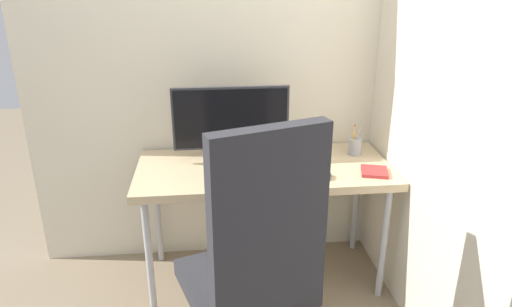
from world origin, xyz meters
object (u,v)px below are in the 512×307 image
office_chair (256,259)px  keyboard (255,179)px  monitor (231,121)px  notebook (374,172)px  mouse (326,175)px  pen_holder (355,146)px

office_chair → keyboard: size_ratio=2.63×
monitor → notebook: monitor is taller
monitor → mouse: bearing=-30.1°
mouse → pen_holder: bearing=64.6°
monitor → pen_holder: size_ratio=3.53×
keyboard → mouse: bearing=0.6°
office_chair → mouse: 0.71m
keyboard → pen_holder: bearing=26.8°
keyboard → mouse: 0.37m
pen_holder → notebook: pen_holder is taller
mouse → notebook: bearing=19.8°
keyboard → pen_holder: (0.62, 0.31, 0.04)m
notebook → monitor: bearing=177.8°
office_chair → monitor: (-0.05, 0.83, 0.33)m
monitor → keyboard: size_ratio=1.36×
mouse → notebook: 0.27m
office_chair → monitor: 0.90m
office_chair → keyboard: 0.56m
keyboard → notebook: 0.64m
keyboard → mouse: size_ratio=5.29×
keyboard → notebook: (0.64, 0.04, -0.01)m
monitor → mouse: size_ratio=7.18×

